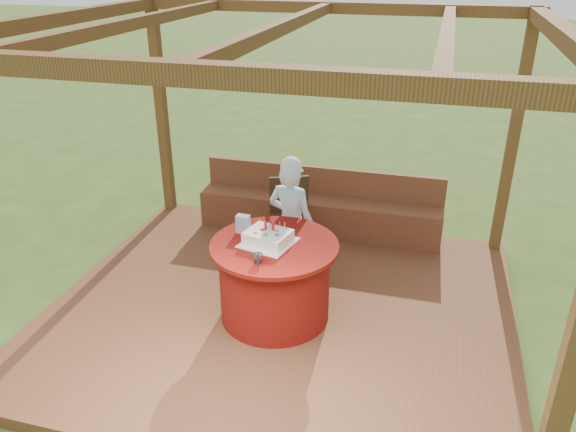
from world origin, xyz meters
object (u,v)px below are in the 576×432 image
object	(u,v)px
drinking_glass	(258,259)
bench	(319,212)
elderly_woman	(291,221)
gift_bag	(243,224)
birthday_cake	(268,237)
chair	(291,213)
table	(275,280)

from	to	relation	value
drinking_glass	bench	bearing A→B (deg)	88.70
elderly_woman	gift_bag	size ratio (longest dim) A/B	7.93
birthday_cake	bench	bearing A→B (deg)	87.75
chair	elderly_woman	xyz separation A→B (m)	(0.17, -0.60, 0.20)
chair	gift_bag	size ratio (longest dim) A/B	5.09
bench	elderly_woman	size ratio (longest dim) A/B	2.14
elderly_woman	gift_bag	bearing A→B (deg)	-121.84
chair	drinking_glass	xyz separation A→B (m)	(0.15, -1.65, 0.33)
gift_bag	chair	bearing A→B (deg)	86.30
bench	birthday_cake	distance (m)	1.98
bench	chair	bearing A→B (deg)	-108.33
elderly_woman	chair	bearing A→B (deg)	105.35
table	drinking_glass	bearing A→B (deg)	-95.51
bench	gift_bag	xyz separation A→B (m)	(-0.37, -1.75, 0.61)
bench	chair	world-z (taller)	chair
table	bench	bearing A→B (deg)	89.54
gift_bag	drinking_glass	size ratio (longest dim) A/B	1.87
birthday_cake	gift_bag	distance (m)	0.33
bench	elderly_woman	distance (m)	1.30
elderly_woman	birthday_cake	bearing A→B (deg)	-93.15
bench	drinking_glass	world-z (taller)	drinking_glass
table	gift_bag	distance (m)	0.61
chair	drinking_glass	world-z (taller)	chair
bench	drinking_glass	distance (m)	2.34
gift_bag	drinking_glass	bearing A→B (deg)	-54.44
table	drinking_glass	size ratio (longest dim) A/B	12.64
bench	elderly_woman	xyz separation A→B (m)	(-0.04, -1.22, 0.44)
bench	chair	distance (m)	0.69
table	drinking_glass	world-z (taller)	drinking_glass
chair	elderly_woman	distance (m)	0.66
chair	drinking_glass	size ratio (longest dim) A/B	9.54
table	chair	size ratio (longest dim) A/B	1.32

